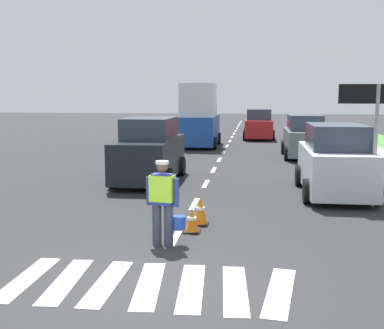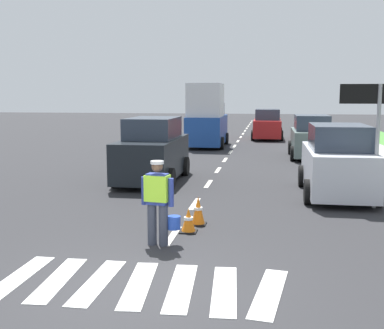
% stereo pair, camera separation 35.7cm
% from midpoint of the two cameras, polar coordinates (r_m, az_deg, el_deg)
% --- Properties ---
extents(ground_plane, '(96.00, 96.00, 0.00)m').
position_cam_midpoint_polar(ground_plane, '(28.08, 5.47, 2.24)').
color(ground_plane, '#28282B').
extents(crosswalk_stripes, '(4.50, 1.93, 0.01)m').
position_cam_midpoint_polar(crosswalk_stripes, '(7.72, -4.95, -13.98)').
color(crosswalk_stripes, white).
rests_on(crosswalk_stripes, ground).
extents(lane_center_line, '(0.14, 46.40, 0.01)m').
position_cam_midpoint_polar(lane_center_line, '(32.26, 5.95, 3.02)').
color(lane_center_line, silver).
rests_on(lane_center_line, ground).
extents(road_worker, '(0.77, 0.36, 1.67)m').
position_cam_midpoint_polar(road_worker, '(9.36, -2.87, -4.06)').
color(road_worker, '#383D4C').
rests_on(road_worker, ground).
extents(lane_direction_sign, '(1.16, 0.11, 3.20)m').
position_cam_midpoint_polar(lane_direction_sign, '(13.19, 20.96, 5.46)').
color(lane_direction_sign, gray).
rests_on(lane_direction_sign, ground).
extents(traffic_cone_near, '(0.36, 0.36, 0.66)m').
position_cam_midpoint_polar(traffic_cone_near, '(10.94, 1.67, -5.49)').
color(traffic_cone_near, black).
rests_on(traffic_cone_near, ground).
extents(traffic_cone_far, '(0.36, 0.36, 0.53)m').
position_cam_midpoint_polar(traffic_cone_far, '(10.36, 0.57, -6.64)').
color(traffic_cone_far, black).
rests_on(traffic_cone_far, ground).
extents(delivery_truck, '(2.16, 4.60, 3.54)m').
position_cam_midpoint_polar(delivery_truck, '(27.20, 2.15, 5.48)').
color(delivery_truck, '#1E4799').
rests_on(delivery_truck, ground).
extents(car_parked_curbside, '(2.01, 4.17, 2.08)m').
position_cam_midpoint_polar(car_parked_curbside, '(14.63, 17.50, 0.19)').
color(car_parked_curbside, silver).
rests_on(car_parked_curbside, ground).
extents(car_oncoming_lead, '(2.01, 4.34, 2.16)m').
position_cam_midpoint_polar(car_oncoming_lead, '(16.38, -4.06, 1.51)').
color(car_oncoming_lead, black).
rests_on(car_oncoming_lead, ground).
extents(car_parked_far, '(1.96, 4.07, 2.00)m').
position_cam_midpoint_polar(car_parked_far, '(23.20, 14.36, 3.06)').
color(car_parked_far, slate).
rests_on(car_parked_far, ground).
extents(car_outgoing_far, '(2.03, 4.39, 1.99)m').
position_cam_midpoint_polar(car_outgoing_far, '(32.58, 9.23, 4.63)').
color(car_outgoing_far, red).
rests_on(car_outgoing_far, ground).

